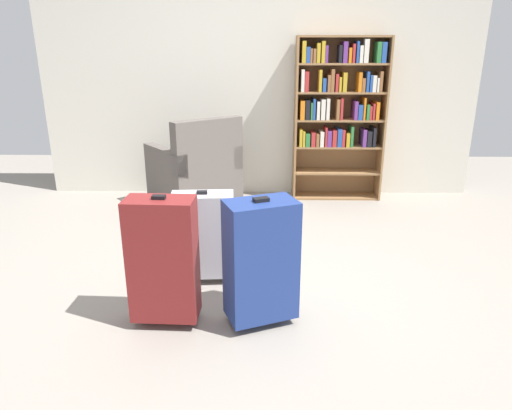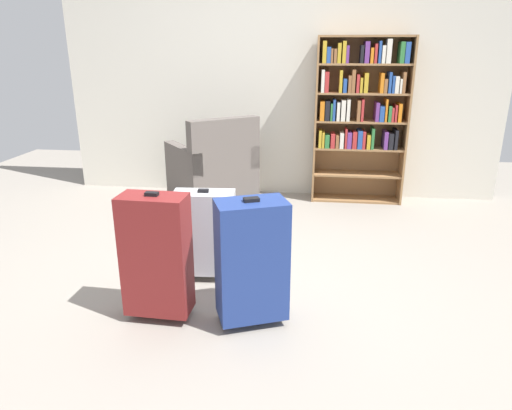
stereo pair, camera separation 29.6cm
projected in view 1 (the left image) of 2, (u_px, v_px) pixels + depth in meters
The scene contains 8 objects.
ground_plane at pixel (254, 287), 3.06m from camera, with size 7.87×7.87×0.00m, color gray.
back_wall at pixel (259, 69), 4.71m from camera, with size 4.49×0.10×2.60m, color beige.
bookshelf at pixel (339, 110), 4.64m from camera, with size 0.90×0.27×1.62m.
armchair at pixel (196, 176), 4.52m from camera, with size 0.98×0.98×0.90m.
mug at pixel (247, 207), 4.45m from camera, with size 0.12×0.08×0.10m.
suitcase_silver at pixel (204, 235), 3.05m from camera, with size 0.41×0.22×0.64m.
suitcase_navy_blue at pixel (261, 260), 2.55m from camera, with size 0.44×0.35×0.76m.
suitcase_dark_red at pixel (163, 260), 2.54m from camera, with size 0.38×0.21×0.77m.
Camera 1 is at (0.06, -2.71, 1.51)m, focal length 32.33 mm.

